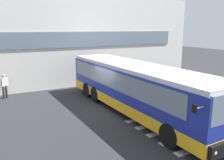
% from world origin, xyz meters
% --- Properties ---
extents(ground_plane, '(80.00, 90.00, 0.02)m').
position_xyz_m(ground_plane, '(0.00, 0.00, -0.01)').
color(ground_plane, '#2B2B2D').
rests_on(ground_plane, ground).
extents(bay_paint_stripes, '(4.40, 3.96, 0.01)m').
position_xyz_m(bay_paint_stripes, '(2.00, -4.20, 0.00)').
color(bay_paint_stripes, silver).
rests_on(bay_paint_stripes, ground).
extents(terminal_building, '(24.78, 13.80, 7.88)m').
position_xyz_m(terminal_building, '(-0.70, 11.65, 3.93)').
color(terminal_building, silver).
rests_on(terminal_building, ground).
extents(bus_main_foreground, '(3.02, 12.12, 2.70)m').
position_xyz_m(bus_main_foreground, '(1.07, -1.27, 1.34)').
color(bus_main_foreground, navy).
rests_on(bus_main_foreground, ground).
extents(passenger_by_doorway, '(0.55, 0.47, 1.68)m').
position_xyz_m(passenger_by_doorway, '(-5.31, 5.10, 0.96)').
color(passenger_by_doorway, '#2D2D33').
rests_on(passenger_by_doorway, ground).
extents(safety_bollard_yellow, '(0.18, 0.18, 0.90)m').
position_xyz_m(safety_bollard_yellow, '(2.36, 3.60, 0.45)').
color(safety_bollard_yellow, yellow).
rests_on(safety_bollard_yellow, ground).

